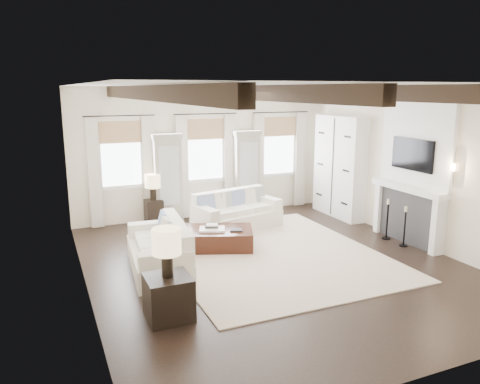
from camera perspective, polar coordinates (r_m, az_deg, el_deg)
name	(u,v)px	position (r m, az deg, el deg)	size (l,w,h in m)	color
ground	(273,264)	(8.71, 4.04, -8.69)	(7.50, 7.50, 0.00)	black
room_shell	(287,153)	(9.35, 5.78, 4.72)	(6.54, 7.54, 3.22)	white
area_rug	(270,254)	(9.17, 3.71, -7.51)	(3.94, 4.74, 0.02)	beige
sofa_back	(236,213)	(10.75, -0.53, -2.57)	(2.14, 1.32, 0.86)	white
sofa_left	(162,251)	(8.41, -9.52, -7.10)	(1.10, 2.10, 0.87)	white
ottoman	(215,239)	(9.46, -3.03, -5.69)	(1.48, 0.92, 0.39)	black
tray	(212,229)	(9.33, -3.43, -4.57)	(0.50, 0.38, 0.04)	white
book_lower	(212,226)	(9.41, -3.46, -4.18)	(0.26, 0.20, 0.04)	#262628
book_upper	(212,225)	(9.36, -3.43, -4.04)	(0.22, 0.17, 0.03)	beige
book_loose	(236,230)	(9.29, -0.46, -4.67)	(0.24, 0.18, 0.03)	#262628
side_table_front	(168,297)	(6.73, -8.71, -12.57)	(0.61, 0.61, 0.61)	black
lamp_front	(167,244)	(6.44, -8.94, -6.31)	(0.40, 0.40, 0.69)	black
side_table_back	(154,212)	(11.21, -10.45, -2.44)	(0.40, 0.40, 0.59)	black
lamp_back	(153,182)	(11.05, -10.60, 1.15)	(0.36, 0.36, 0.61)	black
candlestick_near	(404,230)	(10.08, 19.41, -4.37)	(0.17, 0.17, 0.83)	black
candlestick_far	(387,222)	(10.44, 17.50, -3.55)	(0.18, 0.18, 0.87)	black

